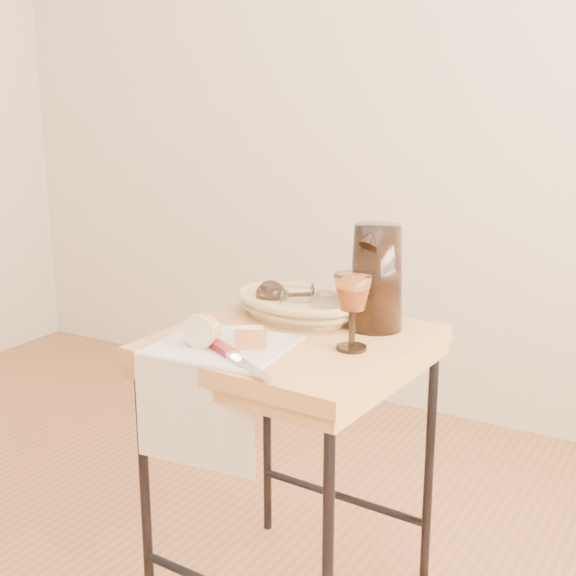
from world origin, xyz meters
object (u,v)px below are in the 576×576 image
Objects in this scene: table_knife at (236,356)px; bread_basket at (295,307)px; side_table at (292,475)px; goblet_lying_b at (308,302)px; wine_goblet at (352,312)px; pitcher at (376,277)px; goblet_lying_a at (289,295)px; tea_towel at (223,345)px; apple_half at (203,329)px.

bread_basket is at bearing 128.04° from table_knife.
side_table is 0.42m from goblet_lying_b.
goblet_lying_b is 0.23m from wine_goblet.
pitcher is 1.67× the size of wine_goblet.
bread_basket is 2.44× the size of goblet_lying_a.
table_knife reaches higher than side_table.
wine_goblet reaches higher than tea_towel.
goblet_lying_a is 0.31m from wine_goblet.
pitcher is at bearing 47.51° from side_table.
goblet_lying_b is at bearing 101.77° from side_table.
wine_goblet is at bearing -46.20° from goblet_lying_b.
tea_towel is at bearing -153.56° from wine_goblet.
goblet_lying_b is 0.31m from apple_half.
goblet_lying_b is 0.42× the size of pitcher.
bread_basket is 2.55× the size of goblet_lying_b.
table_knife is (0.11, -0.04, -0.03)m from apple_half.
tea_towel is at bearing 167.11° from table_knife.
side_table is 5.64× the size of goblet_lying_a.
bread_basket is 0.23m from pitcher.
side_table is 0.40m from tea_towel.
apple_half is (-0.29, -0.16, -0.04)m from wine_goblet.
pitcher is (0.24, 0.00, 0.07)m from goblet_lying_a.
wine_goblet is (0.25, 0.13, 0.08)m from tea_towel.
side_table is 0.52m from pitcher.
table_knife is at bearing -27.71° from apple_half.
apple_half is (-0.13, -0.17, 0.40)m from side_table.
wine_goblet is 0.33m from apple_half.
bread_basket is 1.78× the size of wine_goblet.
apple_half is (-0.03, -0.03, 0.04)m from tea_towel.
pitcher is at bearing 20.20° from bread_basket.
table_knife is (-0.17, -0.20, -0.07)m from wine_goblet.
table_knife is (-0.15, -0.37, -0.11)m from pitcher.
side_table is at bearing 87.68° from goblet_lying_a.
tea_towel is 0.99× the size of pitcher.
goblet_lying_b reaches higher than bread_basket.
goblet_lying_b is 1.45× the size of apple_half.
goblet_lying_a is at bearing 147.20° from wine_goblet.
side_table is at bearing -47.40° from bread_basket.
apple_half reaches higher than tea_towel.
pitcher is (0.16, 0.04, 0.08)m from goblet_lying_b.
wine_goblet reaches higher than table_knife.
apple_half is at bearing -151.40° from wine_goblet.
goblet_lying_a reaches higher than apple_half.
side_table is at bearing -125.79° from pitcher.
bread_basket is at bearing 146.52° from wine_goblet.
pitcher is at bearing 145.66° from goblet_lying_a.
goblet_lying_a is (-0.03, 0.01, 0.02)m from bread_basket.
goblet_lying_a is 0.50× the size of table_knife.
goblet_lying_b is at bearing 144.04° from wine_goblet.
wine_goblet reaches higher than goblet_lying_b.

